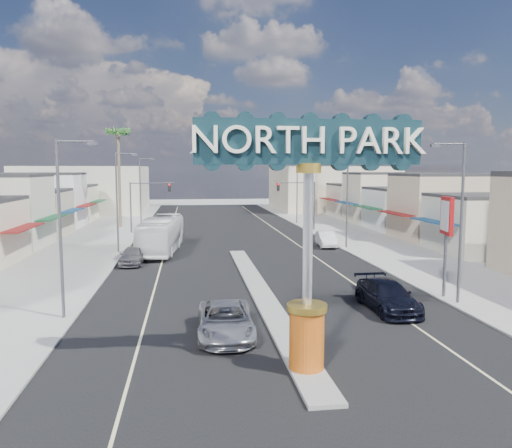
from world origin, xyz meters
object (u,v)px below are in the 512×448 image
object	(u,v)px
streetlight_l_far	(142,188)
bank_pylon_sign	(447,221)
car_parked_left	(133,255)
traffic_signal_right	(300,196)
gateway_sign	(308,214)
suv_left	(225,320)
palm_left_far	(118,138)
city_bus	(161,235)
streetlight_r_mid	(346,195)
streetlight_l_mid	(119,197)
palm_right_far	(311,138)
traffic_signal_left	(146,197)
suv_right	(387,296)
streetlight_l_near	(63,220)
streetlight_r_far	(296,187)
car_parked_right	(326,239)
streetlight_r_near	(459,215)
palm_right_mid	(308,148)

from	to	relation	value
streetlight_l_far	bank_pylon_sign	distance (m)	45.70
car_parked_left	traffic_signal_right	bearing A→B (deg)	51.58
gateway_sign	suv_left	size ratio (longest dim) A/B	1.71
traffic_signal_right	palm_left_far	distance (m)	24.09
palm_left_far	city_bus	size ratio (longest dim) A/B	1.13
streetlight_l_far	palm_left_far	xyz separation A→B (m)	(-2.57, -2.00, 6.43)
traffic_signal_right	streetlight_r_mid	size ratio (longest dim) A/B	0.67
streetlight_l_mid	palm_right_far	xyz separation A→B (m)	(25.43, 32.00, 7.32)
traffic_signal_left	suv_right	bearing A→B (deg)	-65.98
city_bus	car_parked_left	bearing A→B (deg)	-102.67
traffic_signal_right	car_parked_left	world-z (taller)	traffic_signal_right
streetlight_l_near	streetlight_r_far	bearing A→B (deg)	63.58
bank_pylon_sign	traffic_signal_right	bearing A→B (deg)	104.09
traffic_signal_right	car_parked_right	xyz separation A→B (m)	(-0.18, -12.63, -3.54)
streetlight_r_far	car_parked_left	xyz separation A→B (m)	(-19.17, -27.59, -4.33)
streetlight_r_near	palm_right_mid	bearing A→B (deg)	86.81
palm_right_mid	suv_left	distance (m)	52.96
palm_left_far	car_parked_right	bearing A→B (deg)	-40.27
gateway_sign	streetlight_r_mid	bearing A→B (deg)	69.58
traffic_signal_left	car_parked_right	world-z (taller)	traffic_signal_left
palm_right_mid	car_parked_right	xyz separation A→B (m)	(-4.00, -24.64, -9.87)
bank_pylon_sign	palm_left_far	bearing A→B (deg)	133.10
streetlight_l_mid	streetlight_r_near	world-z (taller)	same
traffic_signal_right	bank_pylon_sign	xyz separation A→B (m)	(1.31, -32.61, 0.26)
streetlight_l_near	bank_pylon_sign	xyz separation A→B (m)	(20.93, 1.38, -0.53)
palm_left_far	bank_pylon_sign	bearing A→B (deg)	-58.68
car_parked_left	city_bus	xyz separation A→B (m)	(1.96, 5.84, 0.88)
traffic_signal_left	palm_right_far	distance (m)	31.22
streetlight_r_near	car_parked_right	world-z (taller)	streetlight_r_near
traffic_signal_left	streetlight_l_near	world-z (taller)	streetlight_l_near
streetlight_r_far	suv_right	distance (m)	42.99
city_bus	bank_pylon_sign	world-z (taller)	bank_pylon_sign
streetlight_r_near	suv_right	world-z (taller)	streetlight_r_near
traffic_signal_right	palm_right_far	xyz separation A→B (m)	(5.82, 18.01, 8.11)
streetlight_l_near	streetlight_l_mid	bearing A→B (deg)	90.00
traffic_signal_left	traffic_signal_right	world-z (taller)	same
car_parked_left	streetlight_r_far	bearing A→B (deg)	59.25
streetlight_l_mid	streetlight_l_far	world-z (taller)	same
gateway_sign	bank_pylon_sign	world-z (taller)	gateway_sign
streetlight_l_near	car_parked_right	distance (m)	29.20
traffic_signal_left	suv_left	bearing A→B (deg)	-80.22
traffic_signal_left	streetlight_l_mid	distance (m)	14.07
palm_right_far	traffic_signal_left	bearing A→B (deg)	-143.33
traffic_signal_left	suv_right	size ratio (longest dim) A/B	1.11
streetlight_l_mid	gateway_sign	bearing A→B (deg)	-69.58
streetlight_r_mid	city_bus	world-z (taller)	streetlight_r_mid
streetlight_l_far	traffic_signal_right	bearing A→B (deg)	-22.20
car_parked_left	suv_left	bearing A→B (deg)	-67.46
palm_left_far	car_parked_left	distance (m)	28.09
streetlight_l_far	streetlight_r_mid	world-z (taller)	same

